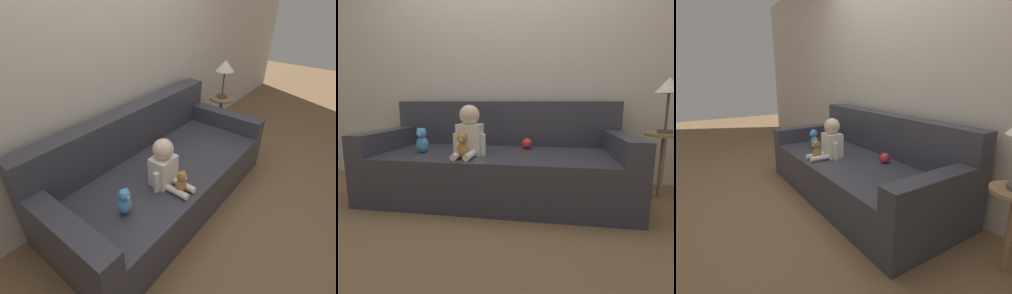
{
  "view_description": "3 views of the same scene",
  "coord_description": "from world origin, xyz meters",
  "views": [
    {
      "loc": [
        -1.47,
        -1.21,
        1.75
      ],
      "look_at": [
        -0.04,
        -0.08,
        0.63
      ],
      "focal_mm": 28.0,
      "sensor_mm": 36.0,
      "label": 1
    },
    {
      "loc": [
        0.43,
        -2.18,
        0.82
      ],
      "look_at": [
        0.09,
        -0.12,
        0.46
      ],
      "focal_mm": 28.0,
      "sensor_mm": 36.0,
      "label": 2
    },
    {
      "loc": [
        2.05,
        -1.44,
        1.22
      ],
      "look_at": [
        -0.04,
        -0.12,
        0.53
      ],
      "focal_mm": 28.0,
      "sensor_mm": 36.0,
      "label": 3
    }
  ],
  "objects": [
    {
      "name": "ground_plane",
      "position": [
        0.0,
        0.0,
        0.0
      ],
      "size": [
        12.0,
        12.0,
        0.0
      ],
      "primitive_type": "plane",
      "color": "brown"
    },
    {
      "name": "wall_back",
      "position": [
        0.0,
        0.57,
        1.3
      ],
      "size": [
        8.0,
        0.05,
        2.6
      ],
      "color": "beige",
      "rests_on": "ground_plane"
    },
    {
      "name": "couch",
      "position": [
        0.0,
        0.06,
        0.28
      ],
      "size": [
        2.17,
        0.97,
        0.82
      ],
      "color": "#383842",
      "rests_on": "ground_plane"
    },
    {
      "name": "person_baby",
      "position": [
        -0.2,
        -0.18,
        0.57
      ],
      "size": [
        0.27,
        0.35,
        0.4
      ],
      "color": "white",
      "rests_on": "couch"
    },
    {
      "name": "teddy_bear_brown",
      "position": [
        -0.2,
        -0.34,
        0.49
      ],
      "size": [
        0.11,
        0.09,
        0.19
      ],
      "color": "#AD7A3D",
      "rests_on": "couch"
    },
    {
      "name": "plush_toy_side",
      "position": [
        -0.61,
        -0.16,
        0.5
      ],
      "size": [
        0.1,
        0.1,
        0.21
      ],
      "color": "#4C9EDB",
      "rests_on": "couch"
    },
    {
      "name": "toy_ball",
      "position": [
        0.24,
        0.17,
        0.45
      ],
      "size": [
        0.1,
        0.1,
        0.1
      ],
      "color": "red",
      "rests_on": "couch"
    }
  ]
}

